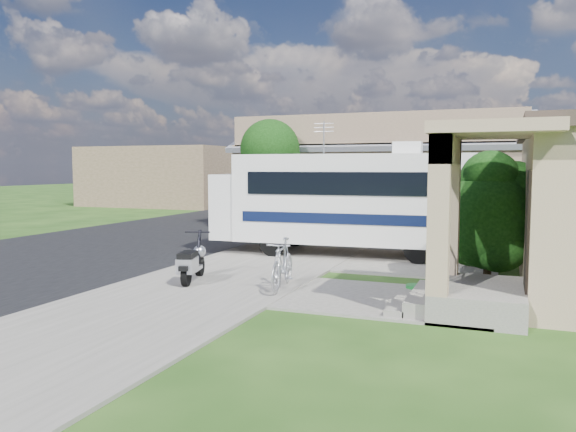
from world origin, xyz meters
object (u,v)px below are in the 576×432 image
(scooter, at_px, (192,263))
(pickup_truck, at_px, (264,206))
(shrub, at_px, (492,216))
(van, at_px, (306,197))
(motorhome, at_px, (346,199))
(bicycle, at_px, (282,267))
(garden_hose, at_px, (416,291))

(scooter, height_order, pickup_truck, pickup_truck)
(shrub, bearing_deg, van, 120.50)
(shrub, xyz_separation_m, scooter, (-6.30, -2.63, -1.06))
(motorhome, bearing_deg, van, 109.82)
(scooter, bearing_deg, shrub, 7.00)
(van, bearing_deg, bicycle, -78.98)
(shrub, distance_m, van, 22.00)
(pickup_truck, height_order, garden_hose, pickup_truck)
(scooter, height_order, van, van)
(scooter, distance_m, garden_hose, 4.97)
(pickup_truck, xyz_separation_m, van, (-0.50, 7.56, 0.04))
(motorhome, height_order, scooter, motorhome)
(scooter, relative_size, bicycle, 0.93)
(motorhome, bearing_deg, bicycle, -92.95)
(garden_hose, bearing_deg, pickup_truck, 124.85)
(shrub, height_order, garden_hose, shrub)
(bicycle, bearing_deg, shrub, 23.66)
(motorhome, relative_size, van, 1.39)
(motorhome, height_order, shrub, motorhome)
(shrub, height_order, van, shrub)
(motorhome, height_order, garden_hose, motorhome)
(shrub, height_order, scooter, shrub)
(van, bearing_deg, shrub, -66.60)
(scooter, height_order, bicycle, scooter)
(shrub, relative_size, van, 0.54)
(shrub, distance_m, bicycle, 4.95)
(motorhome, bearing_deg, pickup_truck, 123.34)
(motorhome, xyz_separation_m, van, (-6.98, 16.23, -0.88))
(garden_hose, bearing_deg, scooter, -171.67)
(shrub, height_order, bicycle, shrub)
(bicycle, bearing_deg, motorhome, 82.52)
(scooter, height_order, garden_hose, scooter)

